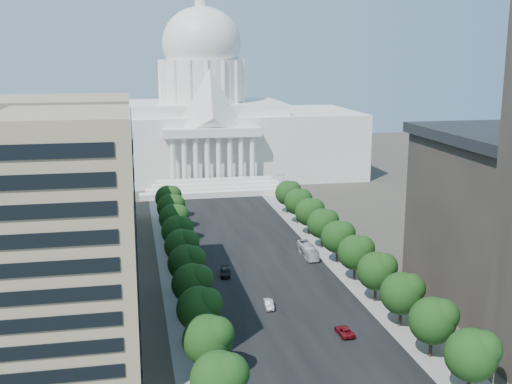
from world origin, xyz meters
TOP-DOWN VIEW (x-y plane):
  - road_asphalt at (0.00, 90.00)m, footprint 30.00×260.00m
  - sidewalk_left at (-19.00, 90.00)m, footprint 8.00×260.00m
  - sidewalk_right at (19.00, 90.00)m, footprint 8.00×260.00m
  - capitol at (0.00, 184.89)m, footprint 120.00×56.00m
  - office_block_left at (-48.00, 42.00)m, footprint 40.00×52.00m
  - office_block_left_far at (-48.00, 100.00)m, footprint 38.00×52.00m
  - tree_l_a at (-17.66, 11.81)m, footprint 7.79×7.60m
  - tree_l_b at (-17.66, 23.81)m, footprint 7.79×7.60m
  - tree_l_c at (-17.66, 35.81)m, footprint 7.79×7.60m
  - tree_l_d at (-17.66, 47.81)m, footprint 7.79×7.60m
  - tree_l_e at (-17.66, 59.81)m, footprint 7.79×7.60m
  - tree_l_f at (-17.66, 71.81)m, footprint 7.79×7.60m
  - tree_l_g at (-17.66, 83.81)m, footprint 7.79×7.60m
  - tree_l_h at (-17.66, 95.81)m, footprint 7.79×7.60m
  - tree_l_i at (-17.66, 107.81)m, footprint 7.79×7.60m
  - tree_l_j at (-17.66, 119.81)m, footprint 7.79×7.60m
  - tree_r_a at (18.34, 11.81)m, footprint 7.79×7.60m
  - tree_r_b at (18.34, 23.81)m, footprint 7.79×7.60m
  - tree_r_c at (18.34, 35.81)m, footprint 7.79×7.60m
  - tree_r_d at (18.34, 47.81)m, footprint 7.79×7.60m
  - tree_r_e at (18.34, 59.81)m, footprint 7.79×7.60m
  - tree_r_f at (18.34, 71.81)m, footprint 7.79×7.60m
  - tree_r_g at (18.34, 83.81)m, footprint 7.79×7.60m
  - tree_r_h at (18.34, 95.81)m, footprint 7.79×7.60m
  - tree_r_i at (18.34, 107.81)m, footprint 7.79×7.60m
  - tree_r_j at (18.34, 119.81)m, footprint 7.79×7.60m
  - streetlight_a at (19.90, 10.00)m, footprint 2.61×0.44m
  - streetlight_b at (19.90, 35.00)m, footprint 2.61×0.44m
  - streetlight_c at (19.90, 60.00)m, footprint 2.61×0.44m
  - streetlight_d at (19.90, 85.00)m, footprint 2.61×0.44m
  - streetlight_e at (19.90, 110.00)m, footprint 2.61×0.44m
  - streetlight_f at (19.90, 135.00)m, footprint 2.61×0.44m
  - car_dark_a at (-13.50, 40.59)m, footprint 2.16×4.73m
  - car_silver at (-3.33, 48.50)m, footprint 1.98×4.73m
  - car_red at (7.00, 34.27)m, footprint 2.59×5.16m
  - car_dark_b at (-8.85, 67.87)m, footprint 2.81×5.53m
  - city_bus at (12.50, 77.39)m, footprint 2.63×10.73m

SIDE VIEW (x-z plane):
  - road_asphalt at x=0.00m, z-range -0.01..0.01m
  - sidewalk_left at x=-19.00m, z-range -0.01..0.01m
  - sidewalk_right at x=19.00m, z-range -0.01..0.01m
  - car_red at x=7.00m, z-range 0.00..1.40m
  - car_silver at x=-3.33m, z-range 0.00..1.52m
  - car_dark_b at x=-8.85m, z-range 0.00..1.54m
  - car_dark_a at x=-13.50m, z-range 0.00..1.57m
  - city_bus at x=12.50m, z-range 0.00..2.98m
  - streetlight_a at x=19.90m, z-range 1.32..10.32m
  - streetlight_b at x=19.90m, z-range 1.32..10.32m
  - streetlight_c at x=19.90m, z-range 1.32..10.32m
  - streetlight_d at x=19.90m, z-range 1.32..10.32m
  - streetlight_e at x=19.90m, z-range 1.32..10.32m
  - streetlight_f at x=19.90m, z-range 1.32..10.32m
  - tree_l_a at x=-17.66m, z-range 1.47..11.44m
  - tree_l_b at x=-17.66m, z-range 1.47..11.44m
  - tree_l_c at x=-17.66m, z-range 1.47..11.44m
  - tree_l_d at x=-17.66m, z-range 1.47..11.44m
  - tree_l_e at x=-17.66m, z-range 1.47..11.44m
  - tree_l_f at x=-17.66m, z-range 1.47..11.44m
  - tree_l_g at x=-17.66m, z-range 1.47..11.44m
  - tree_l_h at x=-17.66m, z-range 1.47..11.44m
  - tree_l_i at x=-17.66m, z-range 1.47..11.44m
  - tree_l_j at x=-17.66m, z-range 1.47..11.44m
  - tree_r_a at x=18.34m, z-range 1.47..11.44m
  - tree_r_b at x=18.34m, z-range 1.47..11.44m
  - tree_r_c at x=18.34m, z-range 1.47..11.44m
  - tree_r_d at x=18.34m, z-range 1.47..11.44m
  - tree_r_e at x=18.34m, z-range 1.47..11.44m
  - tree_r_f at x=18.34m, z-range 1.47..11.44m
  - tree_r_g at x=18.34m, z-range 1.47..11.44m
  - tree_r_h at x=18.34m, z-range 1.47..11.44m
  - tree_r_i at x=18.34m, z-range 1.47..11.44m
  - tree_r_j at x=18.34m, z-range 1.47..11.44m
  - office_block_left_far at x=-48.00m, z-range 0.00..30.00m
  - office_block_left at x=-48.00m, z-range 0.00..40.00m
  - capitol at x=0.00m, z-range -16.49..56.51m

